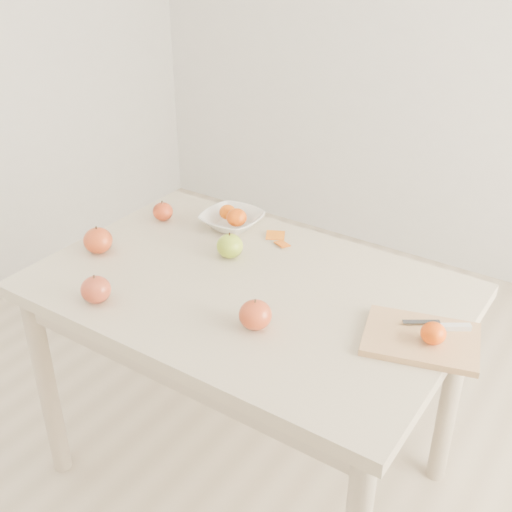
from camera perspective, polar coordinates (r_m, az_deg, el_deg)
The scene contains 15 objects.
ground at distance 2.32m, azimuth -0.73°, elevation -18.48°, with size 3.50×3.50×0.00m, color #C6B293.
table at distance 1.89m, azimuth -0.85°, elevation -5.10°, with size 1.20×0.80×0.75m.
cutting_board at distance 1.65m, azimuth 14.46°, elevation -7.17°, with size 0.28×0.20×0.02m, color tan.
board_tangerine at distance 1.62m, azimuth 15.49°, elevation -6.63°, with size 0.06×0.06×0.05m, color #CF3E07.
fruit_bowl at distance 2.14m, azimuth -2.15°, elevation 3.18°, with size 0.20×0.20×0.05m, color white.
bowl_tangerine_near at distance 2.15m, azimuth -2.55°, elevation 3.93°, with size 0.06×0.06×0.05m, color orange.
bowl_tangerine_far at distance 2.10m, azimuth -1.74°, elevation 3.45°, with size 0.07×0.07×0.06m, color #C94907.
orange_peel_a at distance 2.08m, azimuth 1.73°, elevation 1.74°, with size 0.06×0.04×0.00m, color orange.
orange_peel_b at distance 2.04m, azimuth 2.34°, elevation 1.02°, with size 0.04×0.04×0.00m, color #DB5D0F.
paring_knife at distance 1.69m, azimuth 16.86°, elevation -5.98°, with size 0.16×0.09×0.01m.
apple_green at distance 1.96m, azimuth -2.34°, elevation 0.90°, with size 0.08×0.08×0.07m, color #769E15.
apple_red_b at distance 2.04m, azimuth -13.87°, elevation 1.35°, with size 0.09×0.09×0.08m, color #9B130C.
apple_red_a at distance 2.21m, azimuth -8.29°, elevation 3.94°, with size 0.07×0.07×0.06m, color maroon.
apple_red_e at distance 1.64m, azimuth -0.06°, elevation -5.24°, with size 0.09×0.09×0.08m, color maroon.
apple_red_c at distance 1.79m, azimuth -14.05°, elevation -2.91°, with size 0.08×0.08×0.07m, color maroon.
Camera 1 is at (0.89, -1.27, 1.72)m, focal length 45.00 mm.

